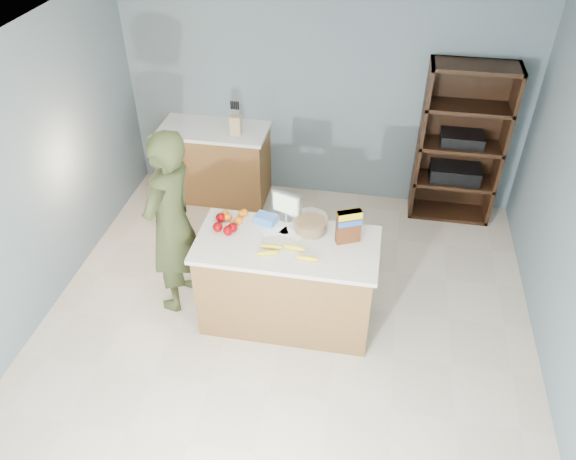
% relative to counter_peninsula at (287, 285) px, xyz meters
% --- Properties ---
extents(floor, '(4.50, 5.00, 0.02)m').
position_rel_counter_peninsula_xyz_m(floor, '(0.00, -0.30, -0.42)').
color(floor, beige).
rests_on(floor, ground).
extents(walls, '(4.52, 5.02, 2.51)m').
position_rel_counter_peninsula_xyz_m(walls, '(0.00, -0.30, 1.24)').
color(walls, slate).
rests_on(walls, ground).
extents(counter_peninsula, '(1.56, 0.76, 0.90)m').
position_rel_counter_peninsula_xyz_m(counter_peninsula, '(0.00, 0.00, 0.00)').
color(counter_peninsula, brown).
rests_on(counter_peninsula, ground).
extents(back_cabinet, '(1.24, 0.62, 0.90)m').
position_rel_counter_peninsula_xyz_m(back_cabinet, '(-1.20, 1.90, 0.04)').
color(back_cabinet, brown).
rests_on(back_cabinet, ground).
extents(shelving_unit, '(0.90, 0.40, 1.80)m').
position_rel_counter_peninsula_xyz_m(shelving_unit, '(1.55, 2.05, 0.45)').
color(shelving_unit, black).
rests_on(shelving_unit, ground).
extents(person, '(0.57, 0.74, 1.81)m').
position_rel_counter_peninsula_xyz_m(person, '(-1.05, 0.08, 0.49)').
color(person, '#323A1C').
rests_on(person, ground).
extents(knife_block, '(0.12, 0.10, 0.31)m').
position_rel_counter_peninsula_xyz_m(knife_block, '(-0.91, 1.81, 0.60)').
color(knife_block, tan).
rests_on(knife_block, back_cabinet).
extents(envelopes, '(0.40, 0.19, 0.00)m').
position_rel_counter_peninsula_xyz_m(envelopes, '(-0.05, 0.13, 0.49)').
color(envelopes, white).
rests_on(envelopes, counter_peninsula).
extents(bananas, '(0.53, 0.19, 0.04)m').
position_rel_counter_peninsula_xyz_m(bananas, '(0.01, -0.14, 0.51)').
color(bananas, yellow).
rests_on(bananas, counter_peninsula).
extents(apples, '(0.23, 0.26, 0.09)m').
position_rel_counter_peninsula_xyz_m(apples, '(-0.56, 0.08, 0.53)').
color(apples, '#850004').
rests_on(apples, counter_peninsula).
extents(oranges, '(0.25, 0.21, 0.07)m').
position_rel_counter_peninsula_xyz_m(oranges, '(-0.54, 0.24, 0.52)').
color(oranges, orange).
rests_on(oranges, counter_peninsula).
extents(blue_carton, '(0.21, 0.16, 0.08)m').
position_rel_counter_peninsula_xyz_m(blue_carton, '(-0.23, 0.25, 0.52)').
color(blue_carton, blue).
rests_on(blue_carton, counter_peninsula).
extents(salad_bowl, '(0.30, 0.30, 0.13)m').
position_rel_counter_peninsula_xyz_m(salad_bowl, '(0.17, 0.22, 0.54)').
color(salad_bowl, '#267219').
rests_on(salad_bowl, counter_peninsula).
extents(tv, '(0.28, 0.13, 0.28)m').
position_rel_counter_peninsula_xyz_m(tv, '(-0.07, 0.33, 0.64)').
color(tv, silver).
rests_on(tv, counter_peninsula).
extents(cereal_box, '(0.22, 0.15, 0.31)m').
position_rel_counter_peninsula_xyz_m(cereal_box, '(0.50, 0.11, 0.66)').
color(cereal_box, '#592B14').
rests_on(cereal_box, counter_peninsula).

